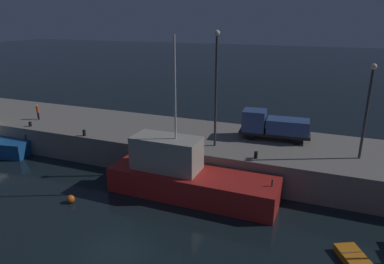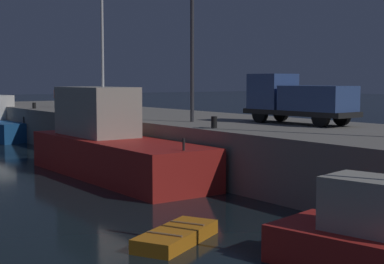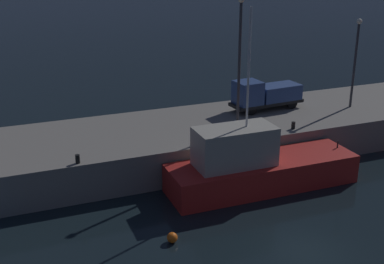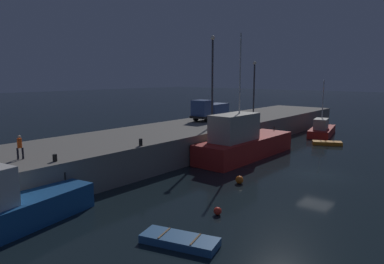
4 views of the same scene
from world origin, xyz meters
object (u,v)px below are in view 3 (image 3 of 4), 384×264
mooring_buoy_near (172,238)px  bollard_east (293,125)px  fishing_trawler_red (255,166)px  lamp_post_west (240,56)px  utility_truck (265,94)px  lamp_post_east (356,56)px  bollard_west (78,159)px

mooring_buoy_near → bollard_east: bollard_east is taller
bollard_east → fishing_trawler_red: bearing=-148.1°
fishing_trawler_red → mooring_buoy_near: fishing_trawler_red is taller
mooring_buoy_near → lamp_post_west: 14.08m
utility_truck → bollard_east: size_ratio=11.58×
lamp_post_east → lamp_post_west: bearing=-172.6°
lamp_post_west → bollard_east: lamp_post_west is taller
mooring_buoy_near → lamp_post_west: size_ratio=0.06×
lamp_post_west → lamp_post_east: 11.28m
bollard_west → lamp_post_west: bearing=9.3°
mooring_buoy_near → lamp_post_east: size_ratio=0.08×
fishing_trawler_red → utility_truck: 9.58m
lamp_post_west → bollard_west: bearing=-170.7°
fishing_trawler_red → bollard_east: size_ratio=23.85×
fishing_trawler_red → utility_truck: size_ratio=2.06×
fishing_trawler_red → lamp_post_west: lamp_post_west is taller
utility_truck → bollard_west: size_ratio=11.19×
mooring_buoy_near → lamp_post_west: lamp_post_west is taller
fishing_trawler_red → bollard_west: 11.30m
lamp_post_east → fishing_trawler_red: bearing=-154.1°
utility_truck → fishing_trawler_red: bearing=-122.9°
lamp_post_west → fishing_trawler_red: bearing=-101.1°
fishing_trawler_red → lamp_post_east: 14.32m
lamp_post_east → bollard_west: lamp_post_east is taller
mooring_buoy_near → lamp_post_east: (19.27, 10.02, 6.51)m
mooring_buoy_near → bollard_west: bollard_west is taller
fishing_trawler_red → bollard_east: bearing=31.9°
lamp_post_east → bollard_east: (-7.36, -2.93, -3.97)m
bollard_east → lamp_post_east: bearing=21.7°
mooring_buoy_near → bollard_east: bearing=30.8°
lamp_post_west → bollard_west: lamp_post_west is taller
fishing_trawler_red → lamp_post_east: bearing=25.9°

